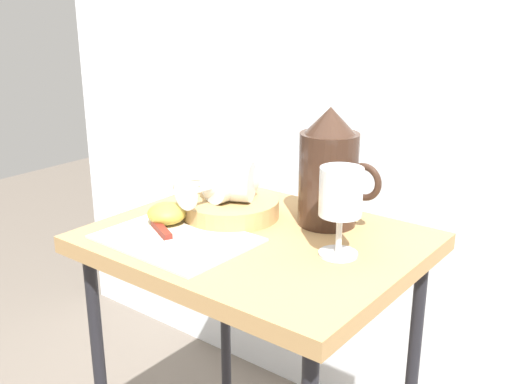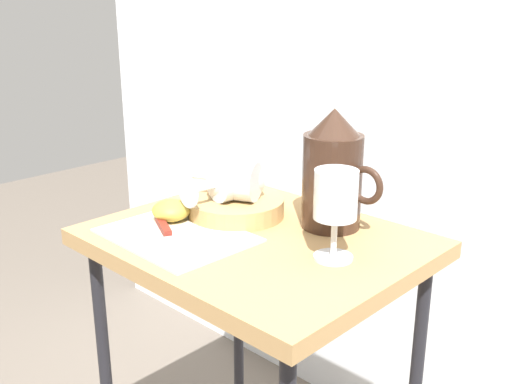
{
  "view_description": "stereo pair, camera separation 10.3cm",
  "coord_description": "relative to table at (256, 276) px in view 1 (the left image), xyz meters",
  "views": [
    {
      "loc": [
        0.6,
        -0.77,
        1.13
      ],
      "look_at": [
        0.0,
        0.0,
        0.81
      ],
      "focal_mm": 42.06,
      "sensor_mm": 36.0,
      "label": 1
    },
    {
      "loc": [
        0.68,
        -0.71,
        1.13
      ],
      "look_at": [
        0.0,
        0.0,
        0.81
      ],
      "focal_mm": 42.06,
      "sensor_mm": 36.0,
      "label": 2
    }
  ],
  "objects": [
    {
      "name": "wine_glass_tipped_near",
      "position": [
        -0.1,
        0.04,
        0.15
      ],
      "size": [
        0.16,
        0.12,
        0.08
      ],
      "color": "silver",
      "rests_on": "basket_tray"
    },
    {
      "name": "apple_half_left",
      "position": [
        -0.16,
        -0.06,
        0.1
      ],
      "size": [
        0.07,
        0.07,
        0.04
      ],
      "primitive_type": "ellipsoid",
      "color": "#B29938",
      "rests_on": "linen_napkin"
    },
    {
      "name": "table",
      "position": [
        0.0,
        0.0,
        0.0
      ],
      "size": [
        0.55,
        0.45,
        0.73
      ],
      "color": "#AD8451",
      "rests_on": "ground_plane"
    },
    {
      "name": "pitcher",
      "position": [
        0.07,
        0.13,
        0.17
      ],
      "size": [
        0.16,
        0.11,
        0.22
      ],
      "color": "#382319",
      "rests_on": "table"
    },
    {
      "name": "basket_tray",
      "position": [
        -0.1,
        0.04,
        0.1
      ],
      "size": [
        0.19,
        0.19,
        0.03
      ],
      "primitive_type": "cylinder",
      "color": "tan",
      "rests_on": "table"
    },
    {
      "name": "linen_napkin",
      "position": [
        -0.1,
        -0.1,
        0.08
      ],
      "size": [
        0.26,
        0.2,
        0.0
      ],
      "primitive_type": "cube",
      "rotation": [
        0.0,
        0.0,
        -0.03
      ],
      "color": "beige",
      "rests_on": "table"
    },
    {
      "name": "wine_glass_upright",
      "position": [
        0.16,
        0.01,
        0.18
      ],
      "size": [
        0.07,
        0.07,
        0.15
      ],
      "color": "silver",
      "rests_on": "table"
    },
    {
      "name": "curtain_drape",
      "position": [
        0.0,
        0.55,
        0.47
      ],
      "size": [
        2.4,
        0.03,
        2.25
      ],
      "primitive_type": "cube",
      "color": "white",
      "rests_on": "ground_plane"
    },
    {
      "name": "wine_glass_tipped_far",
      "position": [
        -0.1,
        0.04,
        0.15
      ],
      "size": [
        0.08,
        0.16,
        0.07
      ],
      "color": "silver",
      "rests_on": "basket_tray"
    },
    {
      "name": "knife",
      "position": [
        -0.1,
        -0.12,
        0.09
      ],
      "size": [
        0.19,
        0.11,
        0.01
      ],
      "color": "silver",
      "rests_on": "linen_napkin"
    }
  ]
}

